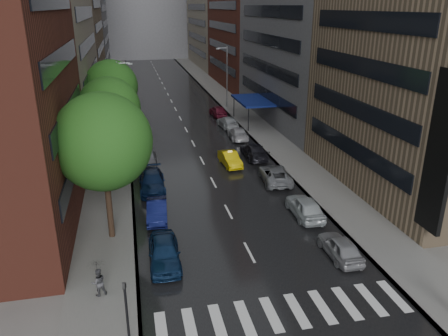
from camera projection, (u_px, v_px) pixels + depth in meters
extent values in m
plane|color=gray|center=(269.00, 290.00, 24.23)|extent=(220.00, 220.00, 0.00)
cube|color=black|center=(173.00, 104.00, 69.97)|extent=(14.00, 140.00, 0.01)
cube|color=gray|center=(115.00, 106.00, 68.13)|extent=(4.00, 140.00, 0.15)
cube|color=gray|center=(227.00, 101.00, 71.75)|extent=(4.00, 140.00, 0.15)
cube|color=silver|center=(161.00, 331.00, 21.17)|extent=(0.55, 2.80, 0.01)
cube|color=silver|center=(190.00, 326.00, 21.45)|extent=(0.55, 2.80, 0.01)
cube|color=silver|center=(218.00, 322.00, 21.74)|extent=(0.55, 2.80, 0.01)
cube|color=silver|center=(245.00, 318.00, 22.02)|extent=(0.55, 2.80, 0.01)
cube|color=silver|center=(271.00, 314.00, 22.30)|extent=(0.55, 2.80, 0.01)
cube|color=silver|center=(297.00, 310.00, 22.58)|extent=(0.55, 2.80, 0.01)
cube|color=silver|center=(322.00, 307.00, 22.86)|extent=(0.55, 2.80, 0.01)
cube|color=silver|center=(347.00, 303.00, 23.14)|extent=(0.55, 2.80, 0.01)
cube|color=silver|center=(371.00, 299.00, 23.42)|extent=(0.55, 2.80, 0.01)
cube|color=silver|center=(394.00, 296.00, 23.71)|extent=(0.55, 2.80, 0.01)
cube|color=#937A5B|center=(75.00, 28.00, 75.90)|extent=(8.00, 28.00, 22.00)
cube|color=#937A5B|center=(416.00, 3.00, 32.96)|extent=(8.00, 20.00, 30.00)
cube|color=slate|center=(297.00, 29.00, 55.97)|extent=(8.00, 28.00, 24.00)
cube|color=gray|center=(212.00, 9.00, 108.32)|extent=(8.00, 32.00, 28.00)
cube|color=black|center=(440.00, 154.00, 26.01)|extent=(0.30, 2.20, 10.00)
cube|color=slate|center=(145.00, 1.00, 126.56)|extent=(40.00, 14.00, 32.00)
cylinder|color=#382619|center=(109.00, 201.00, 28.69)|extent=(0.40, 0.40, 5.46)
sphere|color=#1E5116|center=(103.00, 142.00, 27.26)|extent=(6.24, 6.24, 6.24)
cylinder|color=#382619|center=(113.00, 147.00, 40.47)|extent=(0.40, 0.40, 4.92)
sphere|color=#1E5116|center=(109.00, 108.00, 39.17)|extent=(5.62, 5.62, 5.62)
cylinder|color=#382619|center=(114.00, 120.00, 49.80)|extent=(0.40, 0.40, 5.11)
sphere|color=#1E5116|center=(111.00, 86.00, 48.45)|extent=(5.84, 5.84, 5.84)
imported|color=#DEBE0B|center=(230.00, 159.00, 42.80)|extent=(1.76, 4.25, 1.37)
imported|color=#0E2445|center=(164.00, 252.00, 26.41)|extent=(1.99, 4.70, 1.59)
imported|color=#111750|center=(157.00, 210.00, 32.03)|extent=(1.75, 4.25, 1.37)
imported|color=#0D1D3D|center=(152.00, 182.00, 37.06)|extent=(2.24, 5.27, 1.52)
imported|color=slate|center=(148.00, 159.00, 42.62)|extent=(1.89, 4.31, 1.44)
imported|color=gray|center=(340.00, 247.00, 27.20)|extent=(1.64, 4.07, 1.38)
imported|color=#B7BFC2|center=(305.00, 207.00, 32.42)|extent=(1.96, 4.65, 1.57)
imported|color=slate|center=(275.00, 175.00, 38.76)|extent=(2.87, 5.31, 1.41)
imported|color=black|center=(254.00, 151.00, 44.82)|extent=(2.27, 5.24, 1.50)
imported|color=#A3A3A8|center=(238.00, 133.00, 51.27)|extent=(2.17, 4.86, 1.39)
imported|color=#9EA2A7|center=(228.00, 122.00, 56.11)|extent=(2.31, 5.00, 1.41)
imported|color=#581122|center=(218.00, 111.00, 61.72)|extent=(2.05, 4.66, 1.56)
imported|color=#444448|center=(98.00, 282.00, 23.29)|extent=(0.92, 0.80, 1.61)
imported|color=black|center=(97.00, 269.00, 23.00)|extent=(0.96, 0.98, 0.88)
cylinder|color=black|center=(127.00, 318.00, 19.46)|extent=(0.12, 0.12, 3.20)
imported|color=black|center=(125.00, 292.00, 18.97)|extent=(0.18, 0.15, 0.90)
cylinder|color=gray|center=(120.00, 103.00, 48.48)|extent=(0.18, 0.18, 9.00)
cube|color=gray|center=(130.00, 64.00, 47.28)|extent=(0.50, 0.22, 0.16)
cylinder|color=gray|center=(227.00, 77.00, 65.33)|extent=(0.18, 0.18, 9.00)
cube|color=gray|center=(218.00, 49.00, 63.58)|extent=(0.50, 0.22, 0.16)
cube|color=navy|center=(253.00, 100.00, 56.95)|extent=(4.00, 8.00, 0.25)
cylinder|color=black|center=(248.00, 119.00, 53.68)|extent=(0.12, 0.12, 3.00)
cylinder|color=black|center=(234.00, 106.00, 60.63)|extent=(0.12, 0.12, 3.00)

